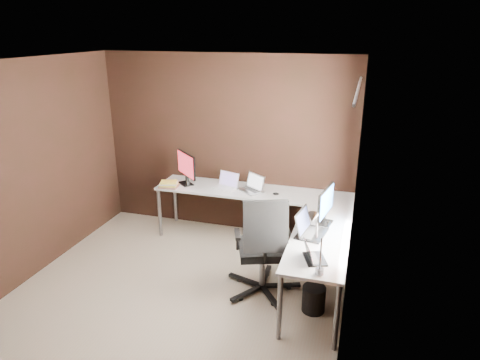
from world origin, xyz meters
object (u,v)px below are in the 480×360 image
(laptop_white, at_px, (227,185))
(laptop_black_big, at_px, (308,229))
(desk_lamp, at_px, (315,235))
(office_chair, at_px, (263,265))
(drawer_pedestal, at_px, (319,240))
(monitor_right, at_px, (326,203))
(laptop_black_small, at_px, (312,256))
(book_stack, at_px, (169,184))
(laptop_silver, at_px, (252,187))
(wastebasket, at_px, (314,299))
(monitor_left, at_px, (186,167))

(laptop_white, distance_m, laptop_black_big, 1.66)
(desk_lamp, bearing_deg, office_chair, 140.65)
(drawer_pedestal, distance_m, monitor_right, 0.79)
(laptop_black_small, bearing_deg, laptop_white, 20.11)
(laptop_black_small, relative_size, office_chair, 0.27)
(laptop_black_big, bearing_deg, laptop_black_small, -158.40)
(laptop_black_small, relative_size, desk_lamp, 0.57)
(book_stack, distance_m, office_chair, 1.92)
(laptop_silver, relative_size, wastebasket, 1.45)
(laptop_black_small, height_order, wastebasket, laptop_black_small)
(monitor_left, bearing_deg, monitor_right, 21.50)
(desk_lamp, height_order, wastebasket, desk_lamp)
(drawer_pedestal, xyz_separation_m, wastebasket, (0.07, -1.03, -0.16))
(laptop_silver, relative_size, office_chair, 0.34)
(laptop_silver, bearing_deg, laptop_black_big, -14.72)
(laptop_silver, distance_m, laptop_black_small, 1.90)
(laptop_black_big, height_order, office_chair, office_chair)
(book_stack, bearing_deg, laptop_silver, 9.64)
(drawer_pedestal, bearing_deg, desk_lamp, -86.79)
(monitor_left, bearing_deg, drawer_pedestal, 32.32)
(drawer_pedestal, xyz_separation_m, monitor_left, (-1.91, 0.33, 0.68))
(office_chair, distance_m, wastebasket, 0.65)
(drawer_pedestal, bearing_deg, laptop_black_big, -94.81)
(laptop_silver, xyz_separation_m, book_stack, (-1.14, -0.19, -0.01))
(monitor_left, distance_m, wastebasket, 2.55)
(monitor_right, distance_m, laptop_white, 1.61)
(laptop_silver, distance_m, wastebasket, 1.84)
(laptop_black_small, bearing_deg, monitor_right, -22.19)
(laptop_black_small, bearing_deg, wastebasket, -24.72)
(laptop_black_small, relative_size, book_stack, 1.13)
(drawer_pedestal, bearing_deg, monitor_left, 170.09)
(monitor_right, xyz_separation_m, desk_lamp, (0.00, -1.02, 0.11))
(drawer_pedestal, xyz_separation_m, office_chair, (-0.52, -0.85, 0.04))
(laptop_black_big, relative_size, laptop_black_small, 1.36)
(laptop_silver, relative_size, desk_lamp, 0.73)
(laptop_silver, bearing_deg, monitor_left, -144.31)
(laptop_black_small, bearing_deg, book_stack, 36.27)
(monitor_right, relative_size, laptop_silver, 1.26)
(laptop_white, bearing_deg, office_chair, -38.61)
(monitor_left, bearing_deg, desk_lamp, 0.60)
(desk_lamp, bearing_deg, book_stack, 148.65)
(monitor_left, xyz_separation_m, laptop_black_big, (1.85, -1.06, -0.20))
(monitor_right, distance_m, laptop_black_big, 0.39)
(monitor_right, bearing_deg, drawer_pedestal, 21.30)
(monitor_right, xyz_separation_m, wastebasket, (-0.01, -0.61, -0.83))
(monitor_left, distance_m, laptop_white, 0.62)
(laptop_black_big, height_order, desk_lamp, desk_lamp)
(drawer_pedestal, relative_size, desk_lamp, 1.08)
(monitor_left, relative_size, desk_lamp, 0.82)
(laptop_white, xyz_separation_m, wastebasket, (1.40, -1.38, -0.64))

